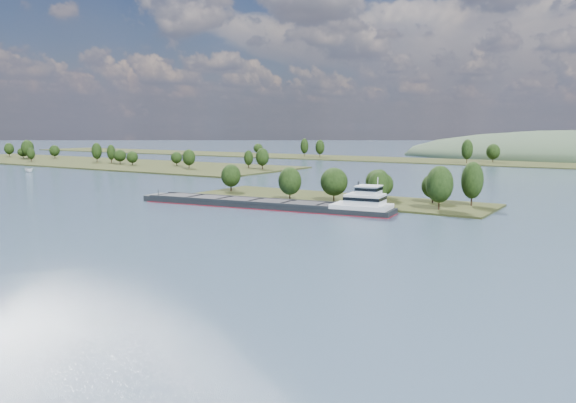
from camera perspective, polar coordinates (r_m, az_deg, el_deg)
The scene contains 6 objects.
ground at distance 136.46m, azimuth -6.65°, elevation -2.60°, with size 1800.00×1800.00×0.00m, color #395063.
tree_island at distance 181.95m, azimuth 6.70°, elevation 1.16°, with size 100.00×31.55×14.42m.
left_bank at distance 398.59m, azimuth -19.55°, elevation 3.84°, with size 300.00×80.00×15.42m.
back_shoreline at distance 391.80m, azimuth 21.42°, elevation 3.68°, with size 900.00×60.00×16.71m.
cargo_barge at distance 166.47m, azimuth -1.01°, elevation -0.22°, with size 82.19×20.10×11.04m.
motorboat at distance 328.98m, azimuth -24.83°, elevation 2.91°, with size 2.20×5.86×2.26m, color silver.
Camera 1 is at (85.25, 16.20, 24.06)m, focal length 35.00 mm.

